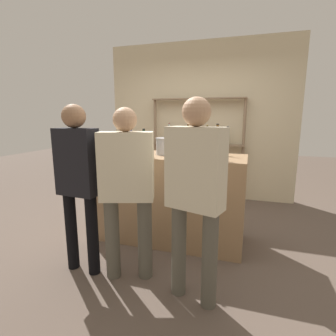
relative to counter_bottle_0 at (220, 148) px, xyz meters
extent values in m
plane|color=brown|center=(-0.63, 0.22, -1.18)|extent=(16.00, 16.00, 0.00)
cube|color=#997551|center=(-0.63, 0.22, -0.65)|extent=(1.81, 0.69, 1.05)
cube|color=beige|center=(-0.63, 2.17, 0.22)|extent=(3.41, 0.12, 2.80)
cylinder|color=#897056|center=(-1.44, 1.99, -0.27)|extent=(0.05, 0.05, 1.81)
cylinder|color=#897056|center=(0.18, 1.99, -0.27)|extent=(0.05, 0.05, 1.81)
cube|color=#897056|center=(-0.63, 1.99, 0.62)|extent=(1.67, 0.18, 0.02)
cube|color=#897056|center=(-0.63, 1.99, -0.18)|extent=(1.67, 0.18, 0.02)
cylinder|color=silver|center=(-1.16, 1.99, -0.05)|extent=(0.07, 0.07, 0.24)
cone|color=silver|center=(-1.16, 1.99, 0.08)|extent=(0.07, 0.07, 0.03)
cylinder|color=silver|center=(-1.16, 1.99, 0.14)|extent=(0.03, 0.03, 0.08)
cylinder|color=maroon|center=(-1.16, 1.99, 0.19)|extent=(0.03, 0.03, 0.01)
cylinder|color=brown|center=(-0.81, 1.99, -0.06)|extent=(0.07, 0.07, 0.23)
cone|color=brown|center=(-0.81, 1.99, 0.08)|extent=(0.07, 0.07, 0.03)
cylinder|color=brown|center=(-0.81, 1.99, 0.13)|extent=(0.03, 0.03, 0.08)
cylinder|color=black|center=(-0.81, 1.99, 0.18)|extent=(0.03, 0.03, 0.01)
cylinder|color=black|center=(-0.45, 1.99, -0.07)|extent=(0.07, 0.07, 0.21)
cone|color=black|center=(-0.45, 1.99, 0.06)|extent=(0.07, 0.07, 0.03)
cylinder|color=black|center=(-0.45, 1.99, 0.11)|extent=(0.03, 0.03, 0.09)
cylinder|color=gold|center=(-0.45, 1.99, 0.16)|extent=(0.03, 0.03, 0.01)
cylinder|color=silver|center=(-0.10, 1.99, -0.08)|extent=(0.08, 0.08, 0.18)
cone|color=silver|center=(-0.10, 1.99, 0.03)|extent=(0.08, 0.08, 0.03)
cylinder|color=silver|center=(-0.10, 1.99, 0.09)|extent=(0.03, 0.03, 0.09)
cylinder|color=#232328|center=(-0.10, 1.99, 0.14)|extent=(0.03, 0.03, 0.01)
cylinder|color=#0F1956|center=(0.00, 0.00, -0.02)|extent=(0.08, 0.08, 0.21)
cone|color=#0F1956|center=(0.00, 0.00, 0.09)|extent=(0.08, 0.08, 0.03)
cylinder|color=#0F1956|center=(0.00, 0.00, 0.15)|extent=(0.03, 0.03, 0.07)
cylinder|color=#232328|center=(0.00, 0.00, 0.19)|extent=(0.03, 0.03, 0.01)
cylinder|color=#0F1956|center=(-1.06, 0.12, -0.04)|extent=(0.08, 0.08, 0.18)
cone|color=#0F1956|center=(-1.06, 0.12, 0.07)|extent=(0.08, 0.08, 0.04)
cylinder|color=#0F1956|center=(-1.06, 0.12, 0.13)|extent=(0.03, 0.03, 0.07)
cylinder|color=black|center=(-1.06, 0.12, 0.17)|extent=(0.03, 0.03, 0.01)
cylinder|color=black|center=(-0.87, 0.07, -0.04)|extent=(0.07, 0.07, 0.18)
cone|color=black|center=(-0.87, 0.07, 0.07)|extent=(0.07, 0.07, 0.03)
cylinder|color=black|center=(-0.87, 0.07, 0.13)|extent=(0.03, 0.03, 0.08)
cylinder|color=black|center=(-0.87, 0.07, 0.18)|extent=(0.03, 0.03, 0.01)
cylinder|color=brown|center=(-0.09, 0.44, -0.01)|extent=(0.08, 0.08, 0.23)
cone|color=brown|center=(-0.09, 0.44, 0.12)|extent=(0.08, 0.08, 0.03)
cylinder|color=brown|center=(-0.09, 0.44, 0.18)|extent=(0.03, 0.03, 0.09)
cylinder|color=black|center=(-0.09, 0.44, 0.23)|extent=(0.03, 0.03, 0.01)
cylinder|color=silver|center=(-0.07, 0.26, -0.13)|extent=(0.06, 0.06, 0.00)
cylinder|color=silver|center=(-0.07, 0.26, -0.08)|extent=(0.01, 0.01, 0.08)
cone|color=silver|center=(-0.07, 0.26, 0.00)|extent=(0.07, 0.07, 0.08)
cylinder|color=#B2B2B7|center=(-0.67, 0.25, -0.03)|extent=(0.22, 0.22, 0.19)
cylinder|color=#B2B2B7|center=(-0.67, 0.25, 0.07)|extent=(0.23, 0.23, 0.01)
cylinder|color=silver|center=(-0.26, 0.43, -0.05)|extent=(0.10, 0.10, 0.16)
sphere|color=tan|center=(-0.25, 0.46, -0.06)|extent=(0.02, 0.02, 0.02)
sphere|color=tan|center=(-0.25, 0.40, -0.07)|extent=(0.02, 0.02, 0.02)
sphere|color=tan|center=(-0.23, 0.43, -0.07)|extent=(0.02, 0.02, 0.02)
sphere|color=tan|center=(-0.29, 0.45, -0.07)|extent=(0.02, 0.02, 0.02)
sphere|color=tan|center=(-0.27, 0.44, -0.06)|extent=(0.02, 0.02, 0.02)
sphere|color=tan|center=(-0.28, 0.39, -0.10)|extent=(0.02, 0.02, 0.02)
sphere|color=tan|center=(-0.29, 0.42, -0.08)|extent=(0.02, 0.02, 0.02)
cylinder|color=#575347|center=(-0.59, -0.61, -0.80)|extent=(0.13, 0.13, 0.76)
cylinder|color=#575347|center=(-0.88, -0.70, -0.80)|extent=(0.13, 0.13, 0.76)
cube|color=beige|center=(-0.74, -0.65, -0.11)|extent=(0.51, 0.34, 0.61)
sphere|color=tan|center=(-0.74, -0.65, 0.30)|extent=(0.21, 0.21, 0.21)
cylinder|color=black|center=(-1.09, -0.71, -0.79)|extent=(0.11, 0.11, 0.78)
cylinder|color=black|center=(-1.34, -0.69, -0.79)|extent=(0.11, 0.11, 0.78)
cube|color=black|center=(-1.22, -0.70, -0.09)|extent=(0.41, 0.21, 0.62)
sphere|color=#936B4C|center=(-1.22, -0.70, 0.32)|extent=(0.21, 0.21, 0.21)
cylinder|color=#575347|center=(0.04, -0.82, -0.78)|extent=(0.12, 0.12, 0.80)
cylinder|color=#575347|center=(-0.23, -0.74, -0.78)|extent=(0.12, 0.12, 0.80)
cube|color=beige|center=(-0.09, -0.78, -0.07)|extent=(0.48, 0.31, 0.63)
sphere|color=tan|center=(-0.09, -0.78, 0.36)|extent=(0.22, 0.22, 0.22)
camera|label=1|loc=(0.29, -2.70, 0.33)|focal=28.00mm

